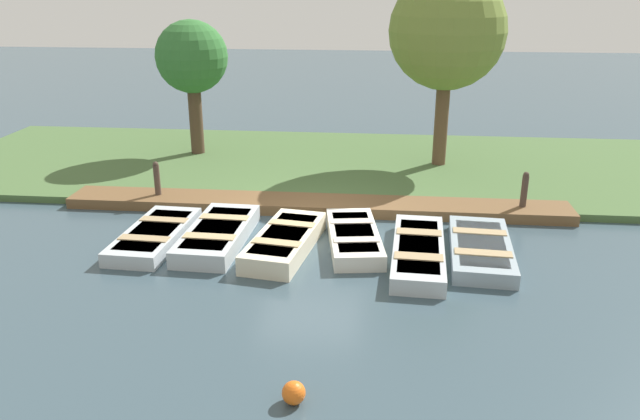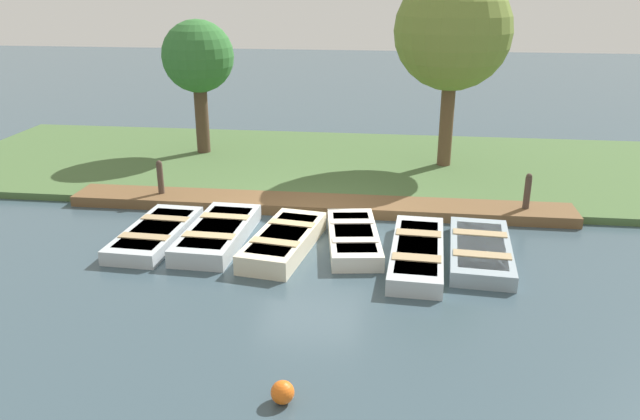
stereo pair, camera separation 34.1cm
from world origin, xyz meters
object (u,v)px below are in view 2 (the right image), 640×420
at_px(rowboat_4, 417,252).
at_px(mooring_post_near, 161,181).
at_px(rowboat_5, 480,250).
at_px(rowboat_1, 218,233).
at_px(rowboat_2, 284,241).
at_px(park_tree_far_left, 198,59).
at_px(mooring_post_far, 527,196).
at_px(rowboat_0, 156,233).
at_px(park_tree_left, 453,32).
at_px(rowboat_3, 353,238).
at_px(buoy, 283,392).

xyz_separation_m(rowboat_4, mooring_post_near, (-2.82, -6.60, 0.40)).
bearing_deg(rowboat_5, rowboat_4, -72.79).
height_order(rowboat_1, rowboat_2, rowboat_2).
relative_size(rowboat_2, park_tree_far_left, 0.69).
xyz_separation_m(rowboat_2, mooring_post_far, (-2.65, 5.54, 0.37)).
relative_size(rowboat_0, park_tree_left, 0.52).
bearing_deg(park_tree_left, park_tree_far_left, -94.20).
bearing_deg(rowboat_0, rowboat_3, 96.36).
relative_size(rowboat_2, mooring_post_far, 2.64).
xyz_separation_m(rowboat_0, park_tree_far_left, (-6.97, -1.01, 3.03)).
distance_m(mooring_post_far, park_tree_far_left, 10.84).
height_order(rowboat_4, park_tree_far_left, park_tree_far_left).
relative_size(rowboat_4, park_tree_far_left, 0.79).
distance_m(rowboat_3, buoy, 5.62).
bearing_deg(rowboat_1, mooring_post_far, 110.69).
height_order(rowboat_2, mooring_post_near, mooring_post_near).
height_order(rowboat_0, mooring_post_near, mooring_post_near).
height_order(rowboat_0, rowboat_4, rowboat_4).
distance_m(rowboat_3, rowboat_4, 1.52).
bearing_deg(park_tree_left, rowboat_5, 3.44).
bearing_deg(rowboat_0, rowboat_4, 89.33).
bearing_deg(mooring_post_far, rowboat_2, -64.47).
bearing_deg(mooring_post_far, park_tree_left, -156.05).
distance_m(rowboat_0, rowboat_3, 4.45).
distance_m(rowboat_4, park_tree_left, 7.87).
relative_size(rowboat_0, rowboat_3, 1.01).
relative_size(rowboat_4, buoy, 10.42).
bearing_deg(rowboat_4, buoy, -18.28).
relative_size(mooring_post_far, park_tree_far_left, 0.26).
bearing_deg(rowboat_4, mooring_post_far, 139.57).
bearing_deg(rowboat_0, mooring_post_near, -159.69).
xyz_separation_m(mooring_post_near, buoy, (7.79, 4.65, -0.41)).
xyz_separation_m(rowboat_1, rowboat_3, (-0.17, 3.03, -0.02)).
distance_m(park_tree_far_left, park_tree_left, 7.84).
height_order(mooring_post_near, park_tree_far_left, park_tree_far_left).
height_order(rowboat_3, park_tree_far_left, park_tree_far_left).
height_order(mooring_post_near, mooring_post_far, same).
xyz_separation_m(buoy, park_tree_left, (-11.72, 2.88, 3.95)).
height_order(rowboat_5, park_tree_left, park_tree_left).
bearing_deg(mooring_post_far, park_tree_far_left, -115.31).
relative_size(rowboat_3, rowboat_4, 0.85).
distance_m(rowboat_0, park_tree_far_left, 7.66).
distance_m(rowboat_2, park_tree_left, 8.53).
bearing_deg(rowboat_5, park_tree_left, -172.33).
relative_size(rowboat_5, mooring_post_near, 2.71).
bearing_deg(rowboat_4, rowboat_5, 106.09).
bearing_deg(mooring_post_near, rowboat_0, 17.47).
xyz_separation_m(rowboat_0, rowboat_2, (0.18, 2.96, 0.05)).
xyz_separation_m(rowboat_2, rowboat_4, (0.18, 2.86, -0.03)).
distance_m(mooring_post_near, park_tree_far_left, 5.21).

